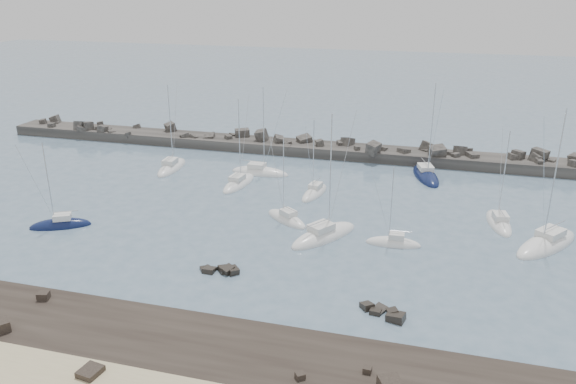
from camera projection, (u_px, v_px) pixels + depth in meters
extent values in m
plane|color=slate|center=(273.00, 245.00, 66.68)|extent=(400.00, 400.00, 0.00)
cube|color=black|center=(198.00, 358.00, 46.84)|extent=(140.00, 12.00, 0.70)
cube|color=black|center=(367.00, 370.00, 44.52)|extent=(0.70, 0.65, 0.48)
cube|color=black|center=(300.00, 376.00, 43.85)|extent=(0.95, 0.94, 0.49)
cube|color=black|center=(90.00, 372.00, 44.12)|extent=(1.81, 1.97, 0.63)
cube|color=black|center=(43.00, 296.00, 54.71)|extent=(1.28, 1.21, 0.73)
cube|color=black|center=(225.00, 270.00, 60.66)|extent=(1.85, 1.83, 0.97)
cube|color=black|center=(228.00, 271.00, 60.29)|extent=(1.46, 1.68, 1.33)
cube|color=black|center=(233.00, 271.00, 60.28)|extent=(1.75, 1.66, 1.07)
cube|color=black|center=(207.00, 270.00, 61.28)|extent=(1.45, 1.33, 0.94)
cube|color=black|center=(210.00, 271.00, 60.67)|extent=(1.34, 1.45, 1.00)
cube|color=black|center=(206.00, 271.00, 61.06)|extent=(1.58, 1.56, 0.87)
cube|color=black|center=(396.00, 318.00, 51.96)|extent=(1.95, 1.74, 1.11)
cube|color=black|center=(375.00, 313.00, 53.09)|extent=(1.15, 1.13, 0.83)
cube|color=black|center=(393.00, 314.00, 52.64)|extent=(1.43, 1.35, 1.11)
cube|color=black|center=(379.00, 311.00, 53.62)|extent=(1.66, 1.86, 1.12)
cube|color=black|center=(367.00, 308.00, 53.91)|extent=(1.67, 1.77, 1.34)
cube|color=#33302D|center=(294.00, 151.00, 102.73)|extent=(115.00, 6.00, 3.20)
cube|color=#33302D|center=(539.00, 155.00, 92.53)|extent=(3.35, 2.98, 2.29)
cube|color=#33302D|center=(427.00, 151.00, 97.40)|extent=(2.12, 2.10, 1.04)
cube|color=#33302D|center=(341.00, 144.00, 100.85)|extent=(2.00, 2.02, 1.60)
cube|color=#33302D|center=(404.00, 152.00, 96.41)|extent=(2.47, 2.57, 1.57)
cube|color=#33302D|center=(576.00, 159.00, 91.45)|extent=(2.68, 2.34, 2.23)
cube|color=#33302D|center=(52.00, 126.00, 112.86)|extent=(1.32, 1.08, 1.12)
cube|color=#33302D|center=(194.00, 138.00, 105.60)|extent=(1.98, 1.76, 1.62)
cube|color=#33302D|center=(233.00, 136.00, 107.21)|extent=(1.94, 1.88, 1.50)
cube|color=#33302D|center=(536.00, 159.00, 91.75)|extent=(2.63, 2.26, 2.25)
cube|color=#33302D|center=(460.00, 153.00, 95.46)|extent=(1.15, 1.21, 0.82)
cube|color=#33302D|center=(437.00, 152.00, 94.53)|extent=(3.12, 3.30, 2.73)
cube|color=#33302D|center=(518.00, 155.00, 93.07)|extent=(2.62, 2.62, 1.83)
cube|color=#33302D|center=(99.00, 130.00, 111.18)|extent=(1.88, 1.68, 1.23)
cube|color=#33302D|center=(80.00, 127.00, 111.02)|extent=(2.13, 2.27, 2.54)
cube|color=#33302D|center=(82.00, 129.00, 110.54)|extent=(2.24, 2.25, 1.46)
cube|color=#33302D|center=(111.00, 133.00, 109.28)|extent=(1.67, 1.82, 0.99)
cube|color=#33302D|center=(437.00, 154.00, 96.00)|extent=(2.18, 2.08, 1.21)
cube|color=#33302D|center=(373.00, 148.00, 95.99)|extent=(2.79, 3.04, 2.53)
cube|color=#33302D|center=(320.00, 144.00, 100.11)|extent=(1.90, 1.78, 1.57)
cube|color=#33302D|center=(468.00, 151.00, 96.64)|extent=(1.72, 2.18, 1.50)
cube|color=#33302D|center=(573.00, 164.00, 89.34)|extent=(1.99, 2.05, 1.50)
cube|color=#33302D|center=(289.00, 143.00, 101.56)|extent=(1.23, 1.44, 1.20)
cube|color=#33302D|center=(137.00, 127.00, 112.60)|extent=(1.99, 2.04, 1.60)
cube|color=#33302D|center=(55.00, 120.00, 116.76)|extent=(2.51, 2.42, 2.09)
cube|color=#33302D|center=(128.00, 134.00, 107.78)|extent=(1.55, 1.56, 1.35)
cube|color=#33302D|center=(426.00, 147.00, 97.84)|extent=(2.73, 2.54, 2.69)
cube|color=#33302D|center=(108.00, 130.00, 111.44)|extent=(1.29, 1.23, 0.97)
cube|color=#33302D|center=(381.00, 150.00, 98.11)|extent=(2.32, 2.54, 1.98)
cube|color=#33302D|center=(357.00, 149.00, 97.78)|extent=(1.29, 1.44, 1.12)
cube|color=#33302D|center=(262.00, 136.00, 103.32)|extent=(2.37, 2.26, 2.70)
cube|color=#33302D|center=(285.00, 144.00, 101.45)|extent=(1.04, 1.16, 1.11)
cube|color=#33302D|center=(103.00, 129.00, 109.52)|extent=(1.85, 1.71, 1.74)
cube|color=#33302D|center=(513.00, 158.00, 92.76)|extent=(2.21, 2.05, 1.55)
cube|color=#33302D|center=(86.00, 126.00, 112.63)|extent=(2.61, 2.37, 1.89)
cube|color=#33302D|center=(456.00, 156.00, 94.04)|extent=(1.78, 1.62, 1.34)
cube|color=#33302D|center=(97.00, 129.00, 110.86)|extent=(1.12, 1.25, 0.96)
cube|color=#33302D|center=(450.00, 155.00, 95.25)|extent=(1.92, 2.06, 1.34)
cube|color=#33302D|center=(287.00, 147.00, 100.41)|extent=(1.66, 1.72, 1.16)
cube|color=#33302D|center=(209.00, 137.00, 105.68)|extent=(2.39, 2.35, 1.99)
cube|color=#33302D|center=(242.00, 134.00, 106.16)|extent=(3.24, 2.99, 2.06)
cube|color=#33302D|center=(304.00, 140.00, 102.61)|extent=(3.15, 3.27, 2.00)
cube|color=#33302D|center=(228.00, 138.00, 104.70)|extent=(1.76, 1.59, 1.43)
cube|color=#33302D|center=(185.00, 137.00, 105.96)|extent=(2.49, 2.25, 1.96)
cube|color=#33302D|center=(460.00, 151.00, 95.29)|extent=(2.36, 2.56, 2.16)
cube|color=#33302D|center=(279.00, 140.00, 102.33)|extent=(2.57, 2.48, 1.89)
cube|color=#33302D|center=(170.00, 128.00, 109.76)|extent=(2.62, 2.81, 2.39)
cube|color=#33302D|center=(348.00, 143.00, 100.72)|extent=(2.52, 3.12, 2.56)
cube|color=#33302D|center=(43.00, 122.00, 115.54)|extent=(1.51, 1.36, 1.36)
cube|color=#33302D|center=(539.00, 162.00, 90.55)|extent=(1.42, 1.56, 1.17)
cube|color=#33302D|center=(88.00, 126.00, 110.90)|extent=(2.73, 2.78, 2.12)
cube|color=#33302D|center=(376.00, 148.00, 100.21)|extent=(1.95, 1.73, 1.62)
cube|color=#33302D|center=(101.00, 125.00, 112.38)|extent=(1.96, 1.86, 1.63)
cube|color=#33302D|center=(551.00, 163.00, 91.73)|extent=(1.55, 1.63, 1.22)
cube|color=#33302D|center=(56.00, 124.00, 116.10)|extent=(2.07, 1.79, 1.37)
cube|color=#33302D|center=(472.00, 156.00, 93.86)|extent=(2.42, 2.49, 1.37)
ellipsoid|color=white|center=(172.00, 169.00, 93.59)|extent=(3.35, 9.60, 2.44)
cube|color=white|center=(170.00, 161.00, 92.65)|extent=(2.02, 2.73, 0.78)
cylinder|color=silver|center=(170.00, 124.00, 91.65)|extent=(0.13, 0.13, 12.79)
cylinder|color=silver|center=(168.00, 158.00, 91.79)|extent=(0.28, 3.79, 0.11)
ellipsoid|color=#0F1941|center=(61.00, 226.00, 71.73)|extent=(7.80, 5.54, 2.15)
cube|color=white|center=(62.00, 217.00, 71.34)|extent=(2.58, 2.32, 0.75)
cylinder|color=silver|center=(48.00, 182.00, 69.48)|extent=(0.13, 0.13, 10.21)
cylinder|color=silver|center=(66.00, 211.00, 71.20)|extent=(2.74, 1.48, 0.11)
ellipsoid|color=white|center=(239.00, 184.00, 86.38)|extent=(3.83, 9.30, 2.23)
cube|color=white|center=(237.00, 177.00, 85.53)|extent=(2.10, 2.73, 0.69)
cylinder|color=silver|center=(239.00, 139.00, 84.50)|extent=(0.12, 0.12, 12.20)
cylinder|color=silver|center=(235.00, 175.00, 84.75)|extent=(0.52, 3.60, 0.10)
ellipsoid|color=white|center=(260.00, 173.00, 91.30)|extent=(9.74, 3.24, 2.34)
cube|color=white|center=(257.00, 165.00, 90.95)|extent=(2.76, 2.02, 0.71)
cylinder|color=silver|center=(264.00, 129.00, 88.42)|extent=(0.12, 0.12, 13.06)
cylinder|color=silver|center=(253.00, 161.00, 90.90)|extent=(3.87, 0.20, 0.10)
ellipsoid|color=white|center=(287.00, 220.00, 73.59)|extent=(7.32, 6.25, 2.02)
cube|color=white|center=(288.00, 212.00, 72.89)|extent=(2.56, 2.43, 0.68)
cylinder|color=silver|center=(284.00, 177.00, 71.94)|extent=(0.12, 0.12, 10.00)
cylinder|color=silver|center=(291.00, 209.00, 72.28)|extent=(2.44, 1.84, 0.10)
ellipsoid|color=white|center=(314.00, 194.00, 82.60)|extent=(3.62, 8.01, 2.02)
cube|color=white|center=(316.00, 185.00, 82.51)|extent=(1.89, 2.39, 0.66)
cylinder|color=silver|center=(313.00, 155.00, 79.92)|extent=(0.11, 0.11, 10.42)
cylinder|color=silver|center=(317.00, 180.00, 82.75)|extent=(0.60, 3.06, 0.09)
ellipsoid|color=white|center=(324.00, 237.00, 68.75)|extent=(8.45, 10.56, 2.57)
cube|color=white|center=(321.00, 227.00, 67.90)|extent=(3.37, 3.61, 0.79)
cylinder|color=silver|center=(330.00, 172.00, 66.37)|extent=(0.14, 0.14, 14.15)
cylinder|color=silver|center=(317.00, 223.00, 67.18)|extent=(2.39, 3.57, 0.11)
ellipsoid|color=#0F1941|center=(426.00, 177.00, 89.68)|extent=(6.16, 10.91, 2.49)
cube|color=white|center=(426.00, 167.00, 89.65)|extent=(2.87, 3.41, 0.75)
cylinder|color=silver|center=(432.00, 129.00, 86.03)|extent=(0.13, 0.13, 14.06)
cylinder|color=silver|center=(425.00, 162.00, 90.09)|extent=(1.33, 4.01, 0.11)
ellipsoid|color=white|center=(393.00, 244.00, 66.85)|extent=(6.63, 2.33, 1.90)
cube|color=white|center=(397.00, 236.00, 66.38)|extent=(1.89, 1.40, 0.67)
cylinder|color=silver|center=(392.00, 203.00, 65.10)|extent=(0.11, 0.11, 8.83)
cylinder|color=silver|center=(401.00, 231.00, 66.06)|extent=(2.62, 0.22, 0.10)
ellipsoid|color=white|center=(498.00, 224.00, 72.43)|extent=(3.96, 8.64, 2.17)
cube|color=white|center=(501.00, 216.00, 71.59)|extent=(2.05, 2.58, 0.71)
cylinder|color=silver|center=(504.00, 174.00, 70.73)|extent=(0.12, 0.12, 11.24)
cylinder|color=silver|center=(503.00, 213.00, 70.81)|extent=(0.66, 3.30, 0.10)
ellipsoid|color=white|center=(546.00, 245.00, 66.55)|extent=(9.76, 11.30, 2.69)
cube|color=white|center=(551.00, 232.00, 66.33)|extent=(3.78, 3.96, 0.79)
cylinder|color=silver|center=(555.00, 176.00, 62.87)|extent=(0.14, 0.14, 15.49)
cylinder|color=silver|center=(555.00, 225.00, 66.53)|extent=(2.86, 3.73, 0.11)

